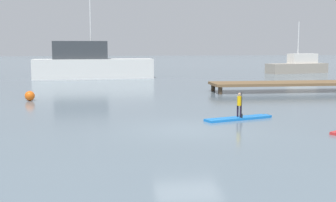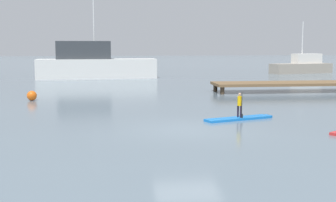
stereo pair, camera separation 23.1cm
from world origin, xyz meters
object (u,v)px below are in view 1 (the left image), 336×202
(motor_boat_small_navy, at_px, (298,66))
(mooring_buoy_mid, at_px, (30,96))
(paddler_child_solo, at_px, (239,104))
(paddleboard_near, at_px, (239,118))
(fishing_boat_white_large, at_px, (91,64))

(motor_boat_small_navy, relative_size, mooring_buoy_mid, 13.54)
(motor_boat_small_navy, bearing_deg, paddler_child_solo, -117.90)
(paddleboard_near, distance_m, mooring_buoy_mid, 12.71)
(paddleboard_near, height_order, mooring_buoy_mid, mooring_buoy_mid)
(paddleboard_near, bearing_deg, paddler_child_solo, -64.72)
(mooring_buoy_mid, bearing_deg, paddleboard_near, -37.88)
(motor_boat_small_navy, distance_m, mooring_buoy_mid, 34.13)
(fishing_boat_white_large, bearing_deg, motor_boat_small_navy, 12.55)
(paddleboard_near, xyz_separation_m, paddler_child_solo, (0.01, -0.01, 0.63))
(paddleboard_near, bearing_deg, mooring_buoy_mid, 142.12)
(fishing_boat_white_large, xyz_separation_m, mooring_buoy_mid, (-2.75, -17.04, -1.05))
(paddleboard_near, distance_m, motor_boat_small_navy, 33.95)
(paddleboard_near, relative_size, paddler_child_solo, 2.94)
(motor_boat_small_navy, bearing_deg, paddleboard_near, -117.92)
(paddleboard_near, bearing_deg, fishing_boat_white_large, 106.33)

